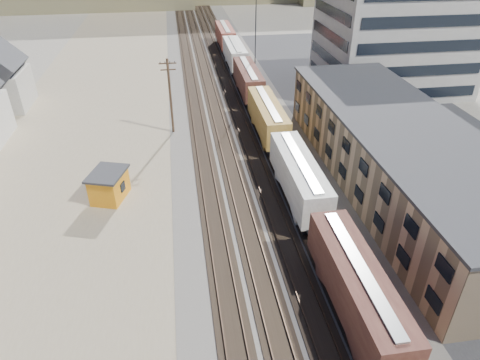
{
  "coord_description": "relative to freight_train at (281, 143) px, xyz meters",
  "views": [
    {
      "loc": [
        -7.54,
        -11.64,
        24.94
      ],
      "look_at": [
        -2.18,
        23.52,
        3.0
      ],
      "focal_mm": 32.0,
      "sensor_mm": 36.0,
      "label": 1
    }
  ],
  "objects": [
    {
      "name": "ballast_bed",
      "position": [
        -3.8,
        18.75,
        -2.76
      ],
      "size": [
        18.0,
        200.0,
        0.06
      ],
      "primitive_type": "cube",
      "color": "#4C4742",
      "rests_on": "ground"
    },
    {
      "name": "dirt_yard",
      "position": [
        -23.8,
        8.75,
        -2.78
      ],
      "size": [
        24.0,
        180.0,
        0.03
      ],
      "primitive_type": "cube",
      "color": "#7E6E56",
      "rests_on": "ground"
    },
    {
      "name": "asphalt_lot",
      "position": [
        18.2,
        3.75,
        -2.77
      ],
      "size": [
        26.0,
        120.0,
        0.04
      ],
      "primitive_type": "cube",
      "color": "#232326",
      "rests_on": "ground"
    },
    {
      "name": "rail_tracks",
      "position": [
        -4.35,
        18.75,
        -2.68
      ],
      "size": [
        11.4,
        200.0,
        0.24
      ],
      "color": "black",
      "rests_on": "ground"
    },
    {
      "name": "freight_train",
      "position": [
        0.0,
        0.0,
        0.0
      ],
      "size": [
        3.0,
        119.74,
        4.46
      ],
      "color": "black",
      "rests_on": "ground"
    },
    {
      "name": "warehouse",
      "position": [
        11.18,
        -6.25,
        0.86
      ],
      "size": [
        12.4,
        40.4,
        7.25
      ],
      "color": "tan",
      "rests_on": "ground"
    },
    {
      "name": "office_tower",
      "position": [
        24.15,
        23.7,
        6.47
      ],
      "size": [
        22.6,
        18.6,
        18.45
      ],
      "color": "#9E998E",
      "rests_on": "ground"
    },
    {
      "name": "utility_pole_north",
      "position": [
        -12.3,
        10.75,
        2.5
      ],
      "size": [
        2.2,
        0.32,
        10.0
      ],
      "color": "#382619",
      "rests_on": "ground"
    },
    {
      "name": "radio_mast",
      "position": [
        2.2,
        28.75,
        6.33
      ],
      "size": [
        1.2,
        0.16,
        18.0
      ],
      "color": "black",
      "rests_on": "ground"
    },
    {
      "name": "maintenance_shed",
      "position": [
        -19.02,
        -4.43,
        -1.22
      ],
      "size": [
        4.37,
        4.99,
        3.08
      ],
      "color": "orange",
      "rests_on": "ground"
    },
    {
      "name": "parked_car_blue",
      "position": [
        16.5,
        27.53,
        -1.98
      ],
      "size": [
        5.7,
        6.29,
        1.63
      ],
      "primitive_type": "imported",
      "rotation": [
        0.0,
        0.0,
        0.65
      ],
      "color": "navy",
      "rests_on": "ground"
    },
    {
      "name": "parked_car_far",
      "position": [
        22.1,
        28.65,
        -2.07
      ],
      "size": [
        3.35,
        4.59,
        1.45
      ],
      "primitive_type": "imported",
      "rotation": [
        0.0,
        0.0,
        0.43
      ],
      "color": "silver",
      "rests_on": "ground"
    }
  ]
}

